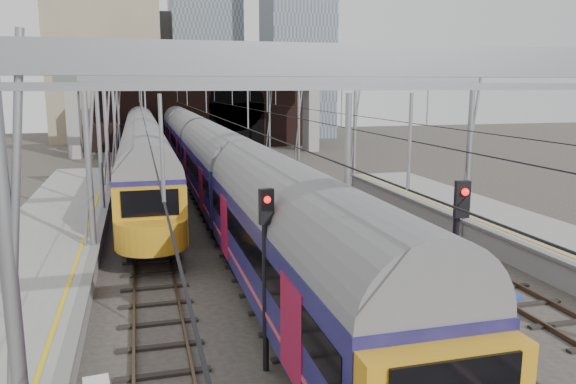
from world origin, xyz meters
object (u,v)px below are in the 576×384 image
object	(u,v)px
train_second	(141,135)
signal_near_left	(266,258)
train_main	(201,152)
signal_near_centre	(456,253)

from	to	relation	value
train_second	signal_near_left	bearing A→B (deg)	-86.53
train_second	train_main	bearing A→B (deg)	-75.18
train_main	signal_near_centre	size ratio (longest dim) A/B	13.55
train_main	train_second	size ratio (longest dim) A/B	1.00
signal_near_left	signal_near_centre	distance (m)	4.74
train_second	signal_near_centre	size ratio (longest dim) A/B	13.60
train_second	signal_near_left	size ratio (longest dim) A/B	14.08
train_second	signal_near_left	xyz separation A→B (m)	(2.57, -42.41, 0.47)
train_second	signal_near_centre	distance (m)	44.10
train_main	signal_near_centre	world-z (taller)	train_main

